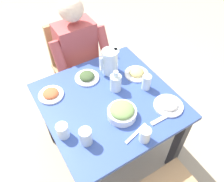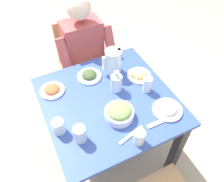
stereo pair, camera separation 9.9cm
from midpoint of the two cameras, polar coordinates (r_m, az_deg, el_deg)
ground_plane at (r=2.15m, az=0.68°, el=-14.73°), size 8.00×8.00×0.00m
dining_table at (r=1.64m, az=0.87°, el=-5.03°), size 0.87×0.87×0.72m
chair_near at (r=2.24m, az=-6.53°, el=8.00°), size 0.40×0.40×0.87m
diner_near at (r=1.99m, az=-4.70°, el=7.89°), size 0.48×0.53×1.16m
water_pitcher at (r=1.68m, az=1.97°, el=7.36°), size 0.16×0.12×0.19m
salad_bowl at (r=1.43m, az=3.76°, el=-5.47°), size 0.19×0.19×0.09m
plate_rice_curry at (r=1.62m, az=-13.11°, el=0.24°), size 0.17×0.17×0.04m
plate_dolmas at (r=1.68m, az=-4.05°, el=3.88°), size 0.18×0.18×0.05m
plate_yoghurt at (r=1.53m, az=15.58°, el=-4.39°), size 0.19×0.19×0.05m
plate_fries at (r=1.70m, az=8.46°, el=4.06°), size 0.18×0.18×0.06m
water_glass_by_pitcher at (r=1.33m, az=9.00°, el=-11.46°), size 0.07×0.07×0.10m
water_glass_near_left at (r=1.33m, az=-5.88°, el=-10.76°), size 0.07×0.07×0.11m
water_glass_center at (r=1.59m, az=10.64°, el=1.54°), size 0.06×0.06×0.11m
water_glass_far_right at (r=1.38m, az=-11.26°, el=-8.80°), size 0.07×0.07×0.10m
oil_carafe at (r=1.57m, az=2.91°, el=1.84°), size 0.08×0.08×0.16m
salt_shaker at (r=1.85m, az=3.31°, el=9.18°), size 0.03×0.03×0.05m
fork_near at (r=1.47m, az=13.66°, el=-7.68°), size 0.17×0.03×0.01m
knife_near at (r=1.39m, az=7.00°, el=-10.90°), size 0.18×0.06×0.01m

